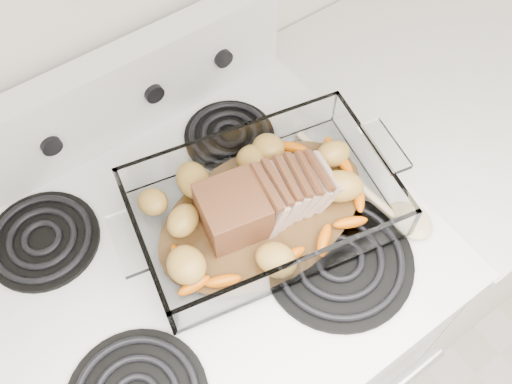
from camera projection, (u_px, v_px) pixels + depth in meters
electric_range at (208, 337)px, 1.34m from camera, size 0.78×0.70×1.12m
counter_right at (412, 200)px, 1.56m from camera, size 0.58×0.68×0.93m
baking_dish at (263, 209)px, 0.96m from camera, size 0.42×0.28×0.08m
pork_roast at (256, 205)px, 0.94m from camera, size 0.23×0.10×0.08m
roast_vegetables at (247, 191)px, 0.97m from camera, size 0.39×0.21×0.05m
wooden_spoon at (381, 200)px, 1.00m from camera, size 0.08×0.30×0.02m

